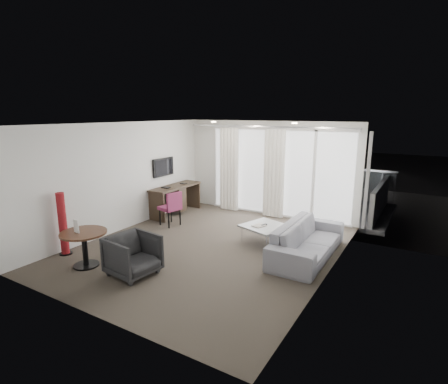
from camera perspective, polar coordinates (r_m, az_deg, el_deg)
The scene contains 28 objects.
floor at distance 7.57m, azimuth -2.36°, elevation -9.03°, with size 5.00×6.00×0.00m, color #413930.
ceiling at distance 7.02m, azimuth -2.56°, elevation 11.06°, with size 5.00×6.00×0.00m, color white.
wall_left at distance 8.78m, azimuth -16.24°, elevation 2.39°, with size 0.00×6.00×2.60m, color silver.
wall_right at distance 6.21m, azimuth 17.24°, elevation -1.90°, with size 0.00×6.00×2.60m, color silver.
wall_front at distance 5.04m, azimuth -21.57°, elevation -5.64°, with size 5.00×0.00×2.60m, color silver.
window_panel at distance 9.68m, azimuth 8.81°, elevation 3.08°, with size 4.00×0.02×2.38m, color white, non-canonical shape.
window_frame at distance 9.66m, azimuth 8.78°, elevation 3.07°, with size 4.10×0.06×2.44m, color white, non-canonical shape.
curtain_left at distance 10.16m, azimuth 0.85°, elevation 3.70°, with size 0.60×0.20×2.38m, color white, non-canonical shape.
curtain_right at distance 9.54m, azimuth 8.16°, elevation 2.97°, with size 0.60×0.20×2.38m, color white, non-canonical shape.
curtain_track at distance 9.51m, azimuth 6.99°, elevation 10.55°, with size 4.80×0.04×0.04m, color #B2B2B7, non-canonical shape.
downlight_a at distance 8.86m, azimuth -1.72°, elevation 11.38°, with size 0.12×0.12×0.02m, color #FFE0B2.
downlight_b at distance 7.93m, azimuth 11.43°, elevation 10.96°, with size 0.12×0.12×0.02m, color #FFE0B2.
desk at distance 9.96m, azimuth -7.85°, elevation -1.28°, with size 0.54×1.73×0.81m, color #32251A, non-canonical shape.
tv at distance 9.77m, azimuth -9.88°, elevation 4.04°, with size 0.05×0.80×0.50m, color black, non-canonical shape.
desk_chair at distance 8.98m, azimuth -8.85°, elevation -2.64°, with size 0.48×0.45×0.89m, color #7B264B, non-canonical shape.
round_table at distance 7.08m, azimuth -21.76°, elevation -8.64°, with size 0.84×0.84×0.67m, color #432717, non-canonical shape.
menu_card at distance 6.97m, azimuth -22.93°, elevation -5.74°, with size 0.13×0.02×0.24m, color white, non-canonical shape.
red_lamp at distance 7.72m, azimuth -24.83°, elevation -4.76°, with size 0.26×0.26×1.28m, color maroon.
tub_armchair at distance 6.45m, azimuth -14.64°, elevation -9.96°, with size 0.78×0.80×0.73m, color black.
coffee_table at distance 7.83m, azimuth 6.68°, elevation -6.81°, with size 0.87×0.87×0.39m, color gray, non-canonical shape.
remote at distance 7.79m, azimuth 6.52°, elevation -5.64°, with size 0.05×0.15×0.02m, color black, non-canonical shape.
magazine at distance 7.73m, azimuth 5.74°, elevation -5.76°, with size 0.22×0.27×0.02m, color gray, non-canonical shape.
sofa at distance 7.21m, azimuth 13.49°, elevation -7.63°, with size 2.32×0.91×0.68m, color gray.
terrace_slab at distance 11.33m, azimuth 11.49°, elevation -2.11°, with size 5.60×3.00×0.12m, color #4D4D50.
rattan_chair_a at distance 11.29m, azimuth 14.75°, elevation 0.26°, with size 0.59×0.59×0.87m, color brown, non-canonical shape.
rattan_chair_b at distance 10.44m, azimuth 17.70°, elevation -1.30°, with size 0.51×0.51×0.75m, color brown, non-canonical shape.
rattan_table at distance 10.75m, azimuth 16.28°, elevation -1.47°, with size 0.51×0.51×0.51m, color brown, non-canonical shape.
balustrade at distance 12.56m, azimuth 13.83°, elevation 1.86°, with size 5.50×0.06×1.05m, color #B2B2B7, non-canonical shape.
Camera 1 is at (3.86, -5.87, 2.83)m, focal length 28.00 mm.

